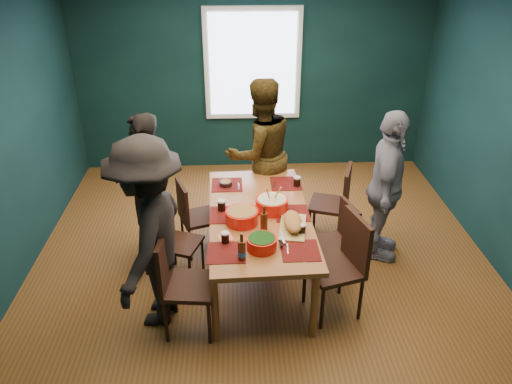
% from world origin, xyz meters
% --- Properties ---
extents(room, '(5.01, 5.01, 2.71)m').
position_xyz_m(room, '(0.00, 0.27, 1.37)').
color(room, brown).
rests_on(room, ground).
extents(dining_table, '(1.05, 2.00, 0.75)m').
position_xyz_m(dining_table, '(-0.04, -0.24, 0.68)').
color(dining_table, brown).
rests_on(dining_table, floor).
extents(chair_left_far, '(0.50, 0.50, 0.87)m').
position_xyz_m(chair_left_far, '(-0.76, 0.24, 0.51)').
color(chair_left_far, black).
rests_on(chair_left_far, floor).
extents(chair_left_mid, '(0.49, 0.49, 0.85)m').
position_xyz_m(chair_left_mid, '(-0.93, -0.20, 0.50)').
color(chair_left_mid, black).
rests_on(chair_left_mid, floor).
extents(chair_left_near, '(0.49, 0.49, 0.98)m').
position_xyz_m(chair_left_near, '(-0.79, -0.97, 0.57)').
color(chair_left_near, black).
rests_on(chair_left_near, floor).
extents(chair_right_far, '(0.53, 0.53, 0.93)m').
position_xyz_m(chair_right_far, '(0.87, 0.41, 0.54)').
color(chair_right_far, black).
rests_on(chair_right_far, floor).
extents(chair_right_mid, '(0.47, 0.47, 0.84)m').
position_xyz_m(chair_right_mid, '(0.77, -0.28, 0.49)').
color(chair_right_mid, black).
rests_on(chair_right_mid, floor).
extents(chair_right_near, '(0.57, 0.57, 1.01)m').
position_xyz_m(chair_right_near, '(0.70, -0.79, 0.59)').
color(chair_right_near, black).
rests_on(chair_right_near, floor).
extents(person_far_left, '(0.50, 0.66, 1.65)m').
position_xyz_m(person_far_left, '(-1.22, 0.18, 0.83)').
color(person_far_left, black).
rests_on(person_far_left, floor).
extents(person_back, '(1.08, 0.98, 1.80)m').
position_xyz_m(person_back, '(0.02, 0.90, 0.90)').
color(person_back, black).
rests_on(person_back, floor).
extents(person_right, '(0.67, 1.06, 1.68)m').
position_xyz_m(person_right, '(1.31, 0.09, 0.84)').
color(person_right, silver).
rests_on(person_right, floor).
extents(person_near_left, '(0.88, 1.28, 1.81)m').
position_xyz_m(person_near_left, '(-1.03, -0.81, 0.91)').
color(person_near_left, black).
rests_on(person_near_left, floor).
extents(bowl_salad, '(0.32, 0.32, 0.13)m').
position_xyz_m(bowl_salad, '(-0.22, -0.39, 0.82)').
color(bowl_salad, red).
rests_on(bowl_salad, dining_table).
extents(bowl_dumpling, '(0.33, 0.33, 0.30)m').
position_xyz_m(bowl_dumpling, '(0.08, -0.17, 0.82)').
color(bowl_dumpling, red).
rests_on(bowl_dumpling, dining_table).
extents(bowl_herbs, '(0.27, 0.27, 0.12)m').
position_xyz_m(bowl_herbs, '(-0.06, -0.83, 0.81)').
color(bowl_herbs, red).
rests_on(bowl_herbs, dining_table).
extents(cutting_board, '(0.31, 0.60, 0.13)m').
position_xyz_m(cutting_board, '(0.25, -0.51, 0.81)').
color(cutting_board, tan).
rests_on(cutting_board, dining_table).
extents(small_bowl, '(0.14, 0.14, 0.06)m').
position_xyz_m(small_bowl, '(-0.38, 0.38, 0.78)').
color(small_bowl, black).
rests_on(small_bowl, dining_table).
extents(beer_bottle_a, '(0.07, 0.07, 0.26)m').
position_xyz_m(beer_bottle_a, '(-0.23, -0.99, 0.84)').
color(beer_bottle_a, '#421B0B').
rests_on(beer_bottle_a, dining_table).
extents(beer_bottle_b, '(0.07, 0.07, 0.27)m').
position_xyz_m(beer_bottle_b, '(-0.02, -0.55, 0.85)').
color(beer_bottle_b, '#421B0B').
rests_on(beer_bottle_b, dining_table).
extents(cola_glass_a, '(0.08, 0.08, 0.11)m').
position_xyz_m(cola_glass_a, '(-0.38, -0.72, 0.81)').
color(cola_glass_a, black).
rests_on(cola_glass_a, dining_table).
extents(cola_glass_b, '(0.07, 0.07, 0.10)m').
position_xyz_m(cola_glass_b, '(0.33, -0.61, 0.80)').
color(cola_glass_b, black).
rests_on(cola_glass_b, dining_table).
extents(cola_glass_c, '(0.08, 0.08, 0.11)m').
position_xyz_m(cola_glass_c, '(0.40, 0.34, 0.81)').
color(cola_glass_c, black).
rests_on(cola_glass_c, dining_table).
extents(cola_glass_d, '(0.08, 0.08, 0.12)m').
position_xyz_m(cola_glass_d, '(-0.42, -0.15, 0.81)').
color(cola_glass_d, black).
rests_on(cola_glass_d, dining_table).
extents(napkin_a, '(0.15, 0.15, 0.00)m').
position_xyz_m(napkin_a, '(0.36, -0.21, 0.75)').
color(napkin_a, '#FC796A').
rests_on(napkin_a, dining_table).
extents(napkin_b, '(0.15, 0.15, 0.00)m').
position_xyz_m(napkin_b, '(-0.38, -0.64, 0.75)').
color(napkin_b, '#FC796A').
rests_on(napkin_b, dining_table).
extents(napkin_c, '(0.21, 0.21, 0.00)m').
position_xyz_m(napkin_c, '(0.32, -0.96, 0.75)').
color(napkin_c, '#FC796A').
rests_on(napkin_c, dining_table).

